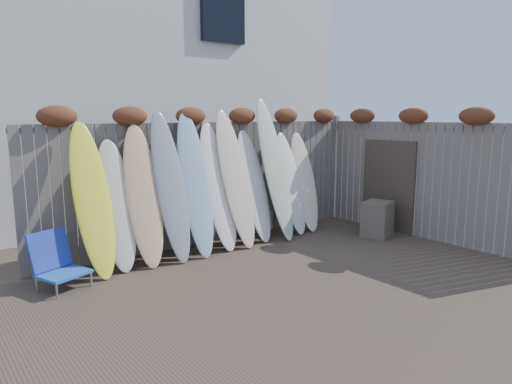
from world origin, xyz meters
TOP-DOWN VIEW (x-y plane):
  - ground at (0.00, 0.00)m, footprint 80.00×80.00m
  - back_fence at (0.06, 2.39)m, footprint 6.05×0.28m
  - right_fence at (2.99, 0.25)m, footprint 0.28×4.40m
  - house at (0.50, 6.50)m, footprint 8.50×5.50m
  - beach_chair at (-2.68, 1.77)m, footprint 0.69×0.71m
  - wooden_crate at (2.45, 0.86)m, footprint 0.64×0.58m
  - lattice_panel at (2.96, 1.04)m, footprint 0.06×1.11m
  - surfboard_0 at (-2.14, 1.95)m, footprint 0.52×0.75m
  - surfboard_1 at (-1.80, 2.01)m, footprint 0.52×0.67m
  - surfboard_2 at (-1.42, 1.97)m, footprint 0.57×0.75m
  - surfboard_3 at (-1.01, 1.94)m, footprint 0.47×0.77m
  - surfboard_4 at (-0.59, 1.94)m, footprint 0.54×0.81m
  - surfboard_5 at (-0.15, 1.98)m, footprint 0.53×0.73m
  - surfboard_6 at (0.16, 1.95)m, footprint 0.60×0.82m
  - surfboard_7 at (0.59, 2.00)m, footprint 0.57×0.72m
  - surfboard_8 at (0.97, 1.93)m, footprint 0.52×0.87m
  - surfboard_9 at (1.41, 2.00)m, footprint 0.51×0.67m
  - surfboard_10 at (1.77, 2.01)m, footprint 0.53×0.69m

SIDE VIEW (x-z plane):
  - ground at x=0.00m, z-range 0.00..0.00m
  - wooden_crate at x=2.45m, z-range 0.00..0.62m
  - beach_chair at x=-2.68m, z-range -0.03..0.68m
  - lattice_panel at x=2.96m, z-range 0.00..1.66m
  - surfboard_1 at x=-1.80m, z-range 0.00..1.79m
  - surfboard_10 at x=1.77m, z-range 0.00..1.80m
  - surfboard_9 at x=1.41m, z-range 0.00..1.81m
  - surfboard_7 at x=0.59m, z-range 0.00..1.88m
  - surfboard_2 at x=-1.42m, z-range 0.00..2.00m
  - surfboard_5 at x=-0.15m, z-range 0.00..2.01m
  - surfboard_0 at x=-2.14m, z-range 0.00..2.04m
  - surfboard_4 at x=-0.59m, z-range 0.00..2.17m
  - surfboard_3 at x=-1.01m, z-range 0.00..2.19m
  - surfboard_6 at x=0.16m, z-range 0.00..2.21m
  - right_fence at x=2.99m, z-range 0.02..2.26m
  - back_fence at x=0.06m, z-range 0.06..2.30m
  - surfboard_8 at x=0.97m, z-range 0.00..2.41m
  - house at x=0.50m, z-range 0.04..6.36m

